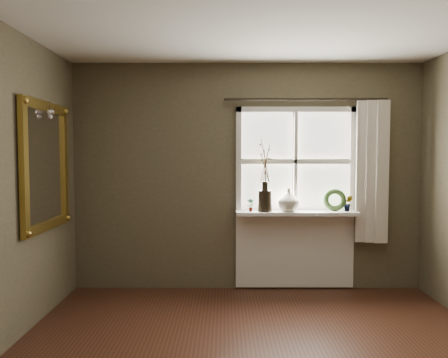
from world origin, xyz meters
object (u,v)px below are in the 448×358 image
Objects in this scene: dark_jug at (265,201)px; wreath at (335,202)px; cream_vase at (289,200)px; gilt_mirror at (46,166)px.

dark_jug is 0.80m from wreath.
gilt_mirror is at bearing -162.97° from cream_vase.
gilt_mirror reaches higher than wreath.
cream_vase is at bearing 0.00° from dark_jug.
wreath is (0.53, 0.04, -0.03)m from cream_vase.
wreath is at bearing 2.87° from dark_jug.
cream_vase reaches higher than dark_jug.
gilt_mirror reaches higher than dark_jug.
wreath is at bearing 4.32° from cream_vase.
cream_vase reaches higher than wreath.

